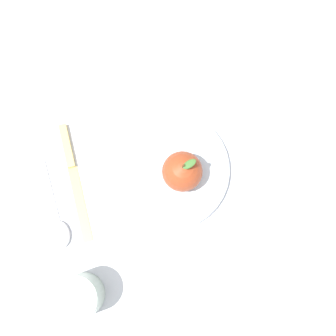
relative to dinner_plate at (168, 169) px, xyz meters
name	(u,v)px	position (x,y,z in m)	size (l,w,h in m)	color
ground_plane	(153,171)	(-0.03, 0.01, -0.01)	(2.40, 2.40, 0.00)	silver
dinner_plate	(168,169)	(0.00, 0.00, 0.00)	(0.22, 0.22, 0.02)	silver
apple	(182,171)	(0.02, -0.02, 0.04)	(0.07, 0.07, 0.09)	#9E3D1E
cup	(78,297)	(-0.20, -0.17, 0.03)	(0.07, 0.07, 0.08)	#B2C6B2
knife	(73,171)	(-0.17, 0.05, -0.01)	(0.02, 0.22, 0.01)	#D8B766
spoon	(58,225)	(-0.21, -0.04, 0.00)	(0.03, 0.17, 0.01)	silver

